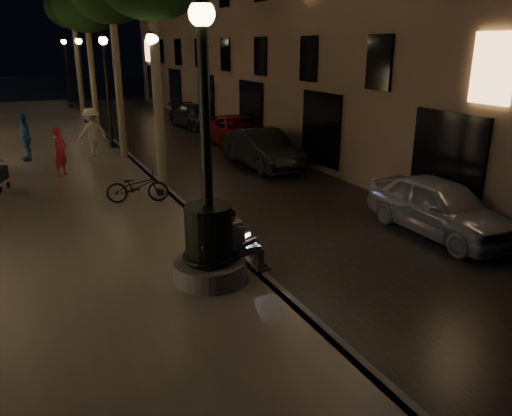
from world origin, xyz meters
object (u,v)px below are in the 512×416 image
pedestrian_blue (25,137)px  car_third (237,131)px  fountain_lamppost (209,231)px  pedestrian_white (92,132)px  seated_man_laptop (239,240)px  tree_third (86,8)px  pedestrian_red (60,152)px  car_rear (194,116)px  lamp_curb_a (156,92)px  lamp_curb_b (106,76)px  bicycle (137,187)px  car_second (263,149)px  lamp_curb_c (81,68)px  car_front (440,207)px  tree_far (72,8)px  lamp_curb_d (66,63)px

pedestrian_blue → car_third: bearing=79.9°
fountain_lamppost → pedestrian_white: fountain_lamppost is taller
seated_man_laptop → tree_third: (0.09, 18.00, 5.22)m
car_third → pedestrian_red: bearing=-155.9°
seated_man_laptop → car_rear: seated_man_laptop is taller
lamp_curb_a → pedestrian_red: lamp_curb_a is taller
lamp_curb_b → bicycle: lamp_curb_b is taller
car_second → pedestrian_white: (-5.67, 4.10, 0.43)m
fountain_lamppost → car_third: size_ratio=1.06×
lamp_curb_c → lamp_curb_b: bearing=-90.0°
car_rear → pedestrian_red: 12.19m
lamp_curb_b → car_second: lamp_curb_b is taller
car_front → pedestrian_white: size_ratio=2.17×
tree_third → car_front: 19.27m
lamp_curb_c → bicycle: (-0.81, -16.45, -2.58)m
lamp_curb_a → car_third: size_ratio=0.98×
tree_third → car_second: (4.67, -9.46, -5.42)m
tree_third → car_second: 11.86m
pedestrian_blue → car_front: bearing=24.8°
lamp_curb_a → bicycle: bearing=-151.0°
tree_third → car_rear: size_ratio=1.69×
car_second → car_rear: bearing=85.2°
pedestrian_red → bicycle: 4.48m
lamp_curb_b → pedestrian_blue: (-3.46, -1.24, -2.12)m
fountain_lamppost → car_second: size_ratio=1.19×
lamp_curb_c → car_front: lamp_curb_c is taller
car_second → tree_third: bearing=115.8°
lamp_curb_c → pedestrian_blue: bearing=-110.5°
car_second → bicycle: car_second is taller
car_second → bicycle: 6.25m
pedestrian_red → car_third: bearing=-26.9°
lamp_curb_c → car_front: (5.50, -21.65, -2.53)m
car_second → tree_far: bearing=106.1°
pedestrian_red → tree_far: bearing=31.2°
car_second → bicycle: (-5.49, -2.99, -0.06)m
bicycle → lamp_curb_d: bearing=14.8°
seated_man_laptop → car_third: (5.59, 12.90, -0.24)m
fountain_lamppost → seated_man_laptop: (0.61, 0.00, -0.29)m
car_front → car_third: bearing=89.8°
lamp_curb_d → pedestrian_white: size_ratio=2.53×
car_front → pedestrian_blue: 15.32m
pedestrian_white → pedestrian_blue: (-2.46, 0.12, -0.04)m
lamp_curb_d → pedestrian_white: 17.51m
tree_far → car_third: bearing=-64.0°
fountain_lamppost → pedestrian_white: (-0.29, 12.64, -0.06)m
seated_man_laptop → lamp_curb_b: size_ratio=0.28×
tree_third → lamp_curb_d: size_ratio=1.50×
lamp_curb_d → bicycle: size_ratio=2.76×
pedestrian_blue → car_second: bearing=51.6°
car_third → fountain_lamppost: bearing=-113.5°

